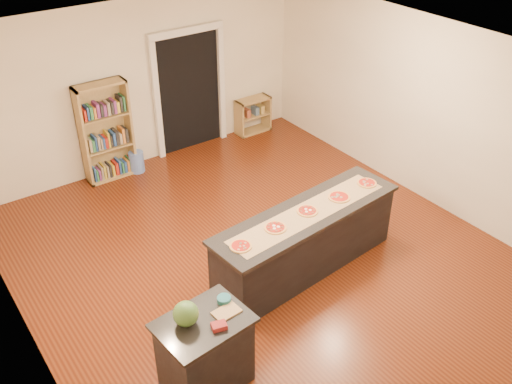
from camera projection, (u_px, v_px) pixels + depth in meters
room at (265, 172)px, 7.00m from camera, size 6.00×7.00×2.80m
doorway at (189, 85)px, 9.92m from camera, size 1.40×0.09×2.21m
kitchen_island at (306, 240)px, 7.38m from camera, size 2.72×0.74×0.90m
side_counter at (205, 353)px, 5.79m from camera, size 0.91×0.66×0.90m
bookshelf at (106, 132)px, 9.20m from camera, size 0.83×0.29×1.66m
low_shelf at (253, 115)px, 10.89m from camera, size 0.68×0.29×0.68m
waste_bin at (137, 162)px, 9.69m from camera, size 0.25×0.25×0.36m
kraft_paper at (309, 213)px, 7.13m from camera, size 2.39×0.63×0.00m
watermelon at (186, 314)px, 5.46m from camera, size 0.25×0.25×0.25m
cutting_board at (226, 312)px, 5.65m from camera, size 0.28×0.20×0.02m
package_red at (219, 326)px, 5.46m from camera, size 0.17×0.14×0.05m
package_teal at (224, 299)px, 5.77m from camera, size 0.14×0.14×0.05m
pizza_a at (241, 246)px, 6.54m from camera, size 0.25×0.25×0.02m
pizza_b at (275, 228)px, 6.84m from camera, size 0.28×0.28×0.02m
pizza_c at (307, 211)px, 7.14m from camera, size 0.26×0.26×0.02m
pizza_d at (339, 197)px, 7.41m from camera, size 0.29×0.29×0.02m
pizza_e at (367, 183)px, 7.71m from camera, size 0.28×0.28×0.02m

